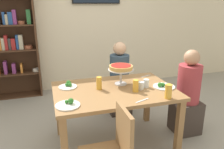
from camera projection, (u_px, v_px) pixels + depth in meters
ground_plane at (114, 143)px, 2.84m from camera, size 12.00×12.00×0.00m
rear_partition at (81, 19)px, 4.41m from camera, size 8.00×0.12×2.80m
dining_table at (114, 97)px, 2.64m from camera, size 1.40×0.96×0.74m
bookshelf at (4, 37)px, 3.94m from camera, size 1.10×0.30×2.21m
diner_head_east at (187, 98)px, 2.97m from camera, size 0.34×0.34×1.15m
diner_far_right at (119, 83)px, 3.52m from camera, size 0.34×0.34×1.15m
deep_dish_pizza_stand at (121, 69)px, 2.71m from camera, size 0.32×0.32×0.25m
salad_plate_near_diner at (68, 86)px, 2.67m from camera, size 0.22×0.22×0.07m
salad_plate_far_diner at (68, 104)px, 2.19m from camera, size 0.24×0.24×0.07m
salad_plate_spare at (163, 86)px, 2.67m from camera, size 0.26×0.26×0.07m
beer_glass_amber_tall at (136, 86)px, 2.53m from camera, size 0.07×0.07×0.14m
beer_glass_amber_short at (168, 91)px, 2.35m from camera, size 0.07×0.07×0.15m
beer_glass_amber_spare at (99, 83)px, 2.59m from camera, size 0.07×0.07×0.15m
water_glass_clear_near at (146, 83)px, 2.66m from camera, size 0.07×0.07×0.10m
water_glass_clear_far at (141, 86)px, 2.60m from camera, size 0.07×0.07×0.09m
cutlery_fork_near at (142, 101)px, 2.31m from camera, size 0.17×0.08×0.00m
cutlery_knife_near at (146, 76)px, 3.07m from camera, size 0.17×0.08×0.00m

